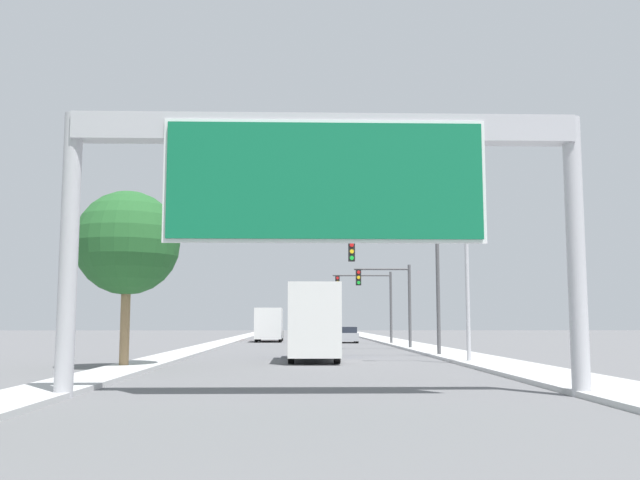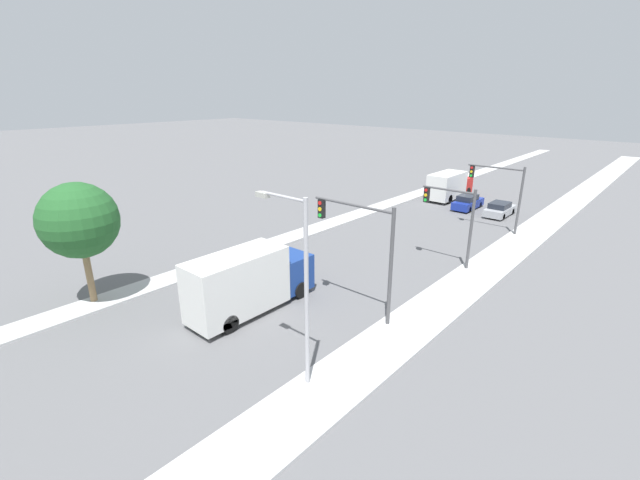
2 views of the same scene
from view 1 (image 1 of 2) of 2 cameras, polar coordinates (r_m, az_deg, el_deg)
name	(u,v)px [view 1 (image 1 of 2)]	position (r m, az deg, el deg)	size (l,w,h in m)	color
sidewalk_right	(400,343)	(60.59, 6.44, -8.19)	(3.00, 120.00, 0.15)	#B9B9B9
median_strip_left	(221,343)	(60.38, -7.96, -8.17)	(2.00, 120.00, 0.15)	#B9B9B9
sign_gantry	(325,176)	(18.24, 0.41, 5.10)	(13.36, 0.73, 7.19)	#B2B2B7
car_far_center	(347,335)	(63.49, 2.17, -7.62)	(1.83, 4.25, 1.40)	#A5A8AD
car_far_right	(307,334)	(63.85, -1.02, -7.57)	(1.76, 4.41, 1.53)	navy
truck_box_primary	(313,323)	(34.26, -0.54, -6.64)	(2.32, 7.86, 3.59)	navy
truck_box_secondary	(269,325)	(66.75, -4.07, -6.77)	(2.43, 7.38, 3.08)	red
traffic_light_near_intersection	(408,274)	(38.50, 7.04, -2.71)	(5.13, 0.32, 6.47)	#4C4C4F
traffic_light_mid_block	(391,292)	(48.41, 5.71, -4.18)	(3.85, 0.32, 5.69)	#4C4C4F
traffic_light_far_intersection	(371,295)	(58.31, 4.14, -4.39)	(4.84, 0.32, 5.91)	#4C4C4F
palm_tree_background	(127,243)	(29.86, -15.15, -0.26)	(4.22, 4.22, 7.15)	#8C704C
street_lamp_right	(459,255)	(32.59, 11.04, -1.18)	(2.72, 0.28, 8.12)	#B2B2B7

